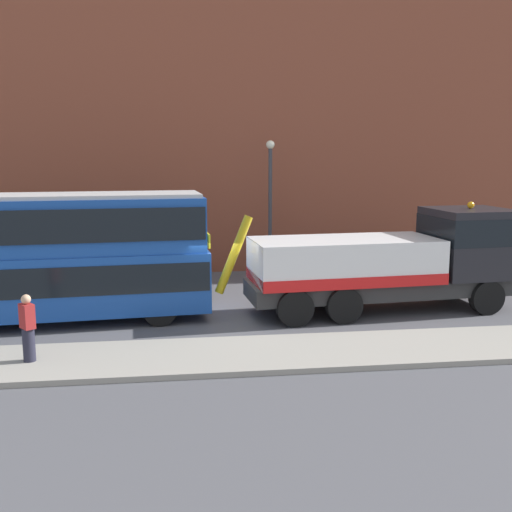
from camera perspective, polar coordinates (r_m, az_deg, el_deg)
The scene contains 7 objects.
ground_plane at distance 19.80m, azimuth -2.73°, elevation -5.69°, with size 120.00×120.00×0.00m, color #4C4C51.
near_kerb at distance 15.78m, azimuth -1.43°, elevation -9.46°, with size 60.00×2.80×0.15m, color gray.
building_facade at distance 27.19m, azimuth -4.33°, elevation 15.64°, with size 60.00×1.50×16.00m.
recovery_tow_truck at distance 20.51m, azimuth 13.15°, elevation -0.35°, with size 10.22×3.35×3.67m.
double_decker_bus at distance 19.63m, azimuth -20.93°, elevation 0.21°, with size 11.18×3.42×4.06m.
pedestrian_onlooker at distance 15.90m, azimuth -21.04°, elevation -6.54°, with size 0.45×0.48×1.71m.
street_lamp at distance 25.17m, azimuth 1.37°, elevation 5.66°, with size 0.36×0.36×5.83m.
Camera 1 is at (-1.56, -19.02, 5.27)m, focal length 41.71 mm.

